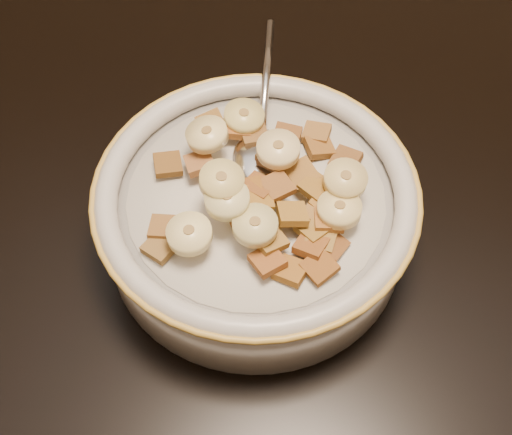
# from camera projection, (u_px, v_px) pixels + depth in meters

# --- Properties ---
(table) EXTENTS (1.43, 0.95, 0.04)m
(table) POSITION_uv_depth(u_px,v_px,m) (276.00, 183.00, 0.62)
(table) COLOR black
(table) RESTS_ON floor
(cereal_bowl) EXTENTS (0.23, 0.23, 0.05)m
(cereal_bowl) POSITION_uv_depth(u_px,v_px,m) (256.00, 219.00, 0.54)
(cereal_bowl) COLOR #AEA79D
(cereal_bowl) RESTS_ON table
(milk) EXTENTS (0.19, 0.19, 0.00)m
(milk) POSITION_uv_depth(u_px,v_px,m) (256.00, 198.00, 0.52)
(milk) COLOR beige
(milk) RESTS_ON cereal_bowl
(spoon) EXTENTS (0.05, 0.06, 0.01)m
(spoon) POSITION_uv_depth(u_px,v_px,m) (260.00, 156.00, 0.54)
(spoon) COLOR silver
(spoon) RESTS_ON cereal_bowl
(cereal_square_0) EXTENTS (0.02, 0.02, 0.01)m
(cereal_square_0) POSITION_uv_depth(u_px,v_px,m) (164.00, 228.00, 0.49)
(cereal_square_0) COLOR brown
(cereal_square_0) RESTS_ON milk
(cereal_square_1) EXTENTS (0.03, 0.03, 0.01)m
(cereal_square_1) POSITION_uv_depth(u_px,v_px,m) (160.00, 247.00, 0.49)
(cereal_square_1) COLOR brown
(cereal_square_1) RESTS_ON milk
(cereal_square_2) EXTENTS (0.03, 0.03, 0.01)m
(cereal_square_2) POSITION_uv_depth(u_px,v_px,m) (277.00, 186.00, 0.50)
(cereal_square_2) COLOR brown
(cereal_square_2) RESTS_ON milk
(cereal_square_3) EXTENTS (0.03, 0.03, 0.01)m
(cereal_square_3) POSITION_uv_depth(u_px,v_px,m) (302.00, 174.00, 0.51)
(cereal_square_3) COLOR brown
(cereal_square_3) RESTS_ON milk
(cereal_square_4) EXTENTS (0.03, 0.03, 0.01)m
(cereal_square_4) POSITION_uv_depth(u_px,v_px,m) (320.00, 267.00, 0.48)
(cereal_square_4) COLOR #9A511F
(cereal_square_4) RESTS_ON milk
(cereal_square_5) EXTENTS (0.02, 0.02, 0.01)m
(cereal_square_5) POSITION_uv_depth(u_px,v_px,m) (329.00, 220.00, 0.49)
(cereal_square_5) COLOR #986327
(cereal_square_5) RESTS_ON milk
(cereal_square_6) EXTENTS (0.03, 0.03, 0.01)m
(cereal_square_6) POSITION_uv_depth(u_px,v_px,m) (311.00, 246.00, 0.48)
(cereal_square_6) COLOR brown
(cereal_square_6) RESTS_ON milk
(cereal_square_7) EXTENTS (0.03, 0.03, 0.01)m
(cereal_square_7) POSITION_uv_depth(u_px,v_px,m) (254.00, 134.00, 0.54)
(cereal_square_7) COLOR brown
(cereal_square_7) RESTS_ON milk
(cereal_square_8) EXTENTS (0.02, 0.02, 0.01)m
(cereal_square_8) POSITION_uv_depth(u_px,v_px,m) (321.00, 237.00, 0.49)
(cereal_square_8) COLOR brown
(cereal_square_8) RESTS_ON milk
(cereal_square_9) EXTENTS (0.03, 0.03, 0.01)m
(cereal_square_9) POSITION_uv_depth(u_px,v_px,m) (259.00, 187.00, 0.50)
(cereal_square_9) COLOR brown
(cereal_square_9) RESTS_ON milk
(cereal_square_10) EXTENTS (0.03, 0.03, 0.01)m
(cereal_square_10) POSITION_uv_depth(u_px,v_px,m) (258.00, 199.00, 0.49)
(cereal_square_10) COLOR brown
(cereal_square_10) RESTS_ON milk
(cereal_square_11) EXTENTS (0.03, 0.03, 0.01)m
(cereal_square_11) POSITION_uv_depth(u_px,v_px,m) (242.00, 210.00, 0.49)
(cereal_square_11) COLOR brown
(cereal_square_11) RESTS_ON milk
(cereal_square_12) EXTENTS (0.03, 0.03, 0.01)m
(cereal_square_12) POSITION_uv_depth(u_px,v_px,m) (316.00, 187.00, 0.51)
(cereal_square_12) COLOR brown
(cereal_square_12) RESTS_ON milk
(cereal_square_13) EXTENTS (0.03, 0.03, 0.01)m
(cereal_square_13) POSITION_uv_depth(u_px,v_px,m) (268.00, 261.00, 0.48)
(cereal_square_13) COLOR #98521B
(cereal_square_13) RESTS_ON milk
(cereal_square_14) EXTENTS (0.03, 0.03, 0.01)m
(cereal_square_14) POSITION_uv_depth(u_px,v_px,m) (168.00, 164.00, 0.53)
(cereal_square_14) COLOR brown
(cereal_square_14) RESTS_ON milk
(cereal_square_15) EXTENTS (0.02, 0.02, 0.01)m
(cereal_square_15) POSITION_uv_depth(u_px,v_px,m) (238.00, 128.00, 0.54)
(cereal_square_15) COLOR #944C18
(cereal_square_15) RESTS_ON milk
(cereal_square_16) EXTENTS (0.03, 0.03, 0.01)m
(cereal_square_16) POSITION_uv_depth(u_px,v_px,m) (211.00, 123.00, 0.55)
(cereal_square_16) COLOR brown
(cereal_square_16) RESTS_ON milk
(cereal_square_17) EXTENTS (0.03, 0.03, 0.01)m
(cereal_square_17) POSITION_uv_depth(u_px,v_px,m) (346.00, 160.00, 0.53)
(cereal_square_17) COLOR brown
(cereal_square_17) RESTS_ON milk
(cereal_square_18) EXTENTS (0.03, 0.03, 0.01)m
(cereal_square_18) POSITION_uv_depth(u_px,v_px,m) (275.00, 158.00, 0.52)
(cereal_square_18) COLOR brown
(cereal_square_18) RESTS_ON milk
(cereal_square_19) EXTENTS (0.03, 0.03, 0.01)m
(cereal_square_19) POSITION_uv_depth(u_px,v_px,m) (199.00, 163.00, 0.52)
(cereal_square_19) COLOR #955C32
(cereal_square_19) RESTS_ON milk
(cereal_square_20) EXTENTS (0.02, 0.02, 0.01)m
(cereal_square_20) POSITION_uv_depth(u_px,v_px,m) (287.00, 137.00, 0.54)
(cereal_square_20) COLOR brown
(cereal_square_20) RESTS_ON milk
(cereal_square_21) EXTENTS (0.03, 0.03, 0.01)m
(cereal_square_21) POSITION_uv_depth(u_px,v_px,m) (270.00, 240.00, 0.48)
(cereal_square_21) COLOR olive
(cereal_square_21) RESTS_ON milk
(cereal_square_22) EXTENTS (0.03, 0.03, 0.01)m
(cereal_square_22) POSITION_uv_depth(u_px,v_px,m) (291.00, 271.00, 0.48)
(cereal_square_22) COLOR brown
(cereal_square_22) RESTS_ON milk
(cereal_square_23) EXTENTS (0.03, 0.03, 0.01)m
(cereal_square_23) POSITION_uv_depth(u_px,v_px,m) (249.00, 192.00, 0.50)
(cereal_square_23) COLOR brown
(cereal_square_23) RESTS_ON milk
(cereal_square_24) EXTENTS (0.03, 0.03, 0.01)m
(cereal_square_24) POSITION_uv_depth(u_px,v_px,m) (320.00, 147.00, 0.54)
(cereal_square_24) COLOR brown
(cereal_square_24) RESTS_ON milk
(cereal_square_25) EXTENTS (0.02, 0.02, 0.01)m
(cereal_square_25) POSITION_uv_depth(u_px,v_px,m) (316.00, 133.00, 0.55)
(cereal_square_25) COLOR brown
(cereal_square_25) RESTS_ON milk
(cereal_square_26) EXTENTS (0.03, 0.03, 0.01)m
(cereal_square_26) POSITION_uv_depth(u_px,v_px,m) (331.00, 245.00, 0.49)
(cereal_square_26) COLOR brown
(cereal_square_26) RESTS_ON milk
(cereal_square_27) EXTENTS (0.03, 0.03, 0.01)m
(cereal_square_27) POSITION_uv_depth(u_px,v_px,m) (313.00, 229.00, 0.49)
(cereal_square_27) COLOR brown
(cereal_square_27) RESTS_ON milk
(cereal_square_28) EXTENTS (0.03, 0.03, 0.01)m
(cereal_square_28) POSITION_uv_depth(u_px,v_px,m) (326.00, 205.00, 0.50)
(cereal_square_28) COLOR olive
(cereal_square_28) RESTS_ON milk
(cereal_square_29) EXTENTS (0.03, 0.03, 0.01)m
(cereal_square_29) POSITION_uv_depth(u_px,v_px,m) (292.00, 214.00, 0.49)
(cereal_square_29) COLOR brown
(cereal_square_29) RESTS_ON milk
(cereal_square_30) EXTENTS (0.03, 0.03, 0.01)m
(cereal_square_30) POSITION_uv_depth(u_px,v_px,m) (320.00, 212.00, 0.50)
(cereal_square_30) COLOR brown
(cereal_square_30) RESTS_ON milk
(cereal_square_31) EXTENTS (0.03, 0.03, 0.01)m
(cereal_square_31) POSITION_uv_depth(u_px,v_px,m) (273.00, 155.00, 0.52)
(cereal_square_31) COLOR brown
(cereal_square_31) RESTS_ON milk
(banana_slice_0) EXTENTS (0.04, 0.04, 0.01)m
(banana_slice_0) POSITION_uv_depth(u_px,v_px,m) (339.00, 209.00, 0.49)
(banana_slice_0) COLOR #F0D28F
(banana_slice_0) RESTS_ON milk
(banana_slice_1) EXTENTS (0.04, 0.04, 0.01)m
(banana_slice_1) POSITION_uv_depth(u_px,v_px,m) (189.00, 234.00, 0.48)
(banana_slice_1) COLOR #FFE498
(banana_slice_1) RESTS_ON milk
(banana_slice_2) EXTENTS (0.04, 0.04, 0.02)m
(banana_slice_2) POSITION_uv_depth(u_px,v_px,m) (207.00, 135.00, 0.52)
(banana_slice_2) COLOR beige
(banana_slice_2) RESTS_ON milk
(banana_slice_3) EXTENTS (0.03, 0.03, 0.01)m
(banana_slice_3) POSITION_uv_depth(u_px,v_px,m) (255.00, 225.00, 0.48)
(banana_slice_3) COLOR #CFC37D
(banana_slice_3) RESTS_ON milk
(banana_slice_4) EXTENTS (0.04, 0.04, 0.01)m
(banana_slice_4) POSITION_uv_depth(u_px,v_px,m) (227.00, 200.00, 0.48)
(banana_slice_4) COLOR #DDD185
(banana_slice_4) RESTS_ON milk
(banana_slice_5) EXTENTS (0.04, 0.04, 0.01)m
(banana_slice_5) POSITION_uv_depth(u_px,v_px,m) (345.00, 179.00, 0.50)
(banana_slice_5) COLOR #D2C17A
(banana_slice_5) RESTS_ON milk
(banana_slice_6) EXTENTS (0.04, 0.04, 0.01)m
(banana_slice_6) POSITION_uv_depth(u_px,v_px,m) (244.00, 117.00, 0.54)
(banana_slice_6) COLOR #DABF68
(banana_slice_6) RESTS_ON milk
(banana_slice_7) EXTENTS (0.04, 0.04, 0.01)m
(banana_slice_7) POSITION_uv_depth(u_px,v_px,m) (278.00, 149.00, 0.50)
(banana_slice_7) COLOR #F8D58C
(banana_slice_7) RESTS_ON milk
(banana_slice_8) EXTENTS (0.04, 0.04, 0.01)m
(banana_slice_8) POSITION_uv_depth(u_px,v_px,m) (222.00, 181.00, 0.48)
(banana_slice_8) COLOR #D3C06C
(banana_slice_8) RESTS_ON milk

